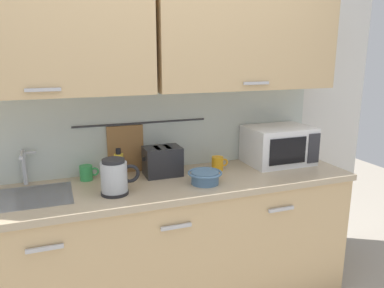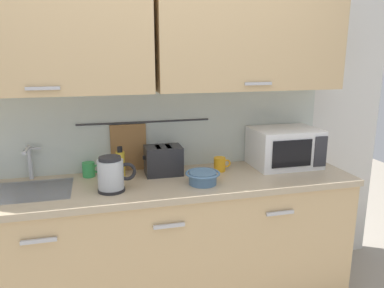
{
  "view_description": "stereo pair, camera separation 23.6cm",
  "coord_description": "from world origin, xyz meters",
  "views": [
    {
      "loc": [
        -0.58,
        -1.83,
        1.69
      ],
      "look_at": [
        0.22,
        0.33,
        1.12
      ],
      "focal_mm": 34.79,
      "sensor_mm": 36.0,
      "label": 1
    },
    {
      "loc": [
        -0.36,
        -1.9,
        1.69
      ],
      "look_at": [
        0.22,
        0.33,
        1.12
      ],
      "focal_mm": 34.79,
      "sensor_mm": 36.0,
      "label": 2
    }
  ],
  "objects": [
    {
      "name": "microwave",
      "position": [
        0.92,
        0.41,
        1.04
      ],
      "size": [
        0.46,
        0.35,
        0.27
      ],
      "color": "white",
      "rests_on": "counter_unit"
    },
    {
      "name": "counter_unit",
      "position": [
        -0.01,
        0.3,
        0.46
      ],
      "size": [
        2.53,
        0.64,
        0.9
      ],
      "color": "tan",
      "rests_on": "ground"
    },
    {
      "name": "mug_by_kettle",
      "position": [
        0.44,
        0.4,
        0.95
      ],
      "size": [
        0.12,
        0.08,
        0.09
      ],
      "color": "orange",
      "rests_on": "counter_unit"
    },
    {
      "name": "electric_kettle",
      "position": [
        -0.3,
        0.2,
        1.0
      ],
      "size": [
        0.23,
        0.16,
        0.21
      ],
      "color": "black",
      "rests_on": "counter_unit"
    },
    {
      "name": "back_wall_assembly",
      "position": [
        -0.0,
        0.53,
        1.52
      ],
      "size": [
        3.7,
        0.41,
        2.5
      ],
      "color": "silver",
      "rests_on": "ground"
    },
    {
      "name": "mug_near_sink",
      "position": [
        -0.43,
        0.5,
        0.95
      ],
      "size": [
        0.12,
        0.08,
        0.09
      ],
      "color": "green",
      "rests_on": "counter_unit"
    },
    {
      "name": "sink_faucet",
      "position": [
        -0.78,
        0.53,
        1.04
      ],
      "size": [
        0.09,
        0.17,
        0.22
      ],
      "color": "#B2B5BA",
      "rests_on": "counter_unit"
    },
    {
      "name": "mixing_bowl",
      "position": [
        0.25,
        0.18,
        0.94
      ],
      "size": [
        0.21,
        0.21,
        0.08
      ],
      "color": "#4C7093",
      "rests_on": "counter_unit"
    },
    {
      "name": "dish_soap_bottle",
      "position": [
        -0.23,
        0.47,
        0.99
      ],
      "size": [
        0.06,
        0.06,
        0.2
      ],
      "color": "yellow",
      "rests_on": "counter_unit"
    },
    {
      "name": "toaster",
      "position": [
        0.05,
        0.43,
        1.0
      ],
      "size": [
        0.26,
        0.17,
        0.19
      ],
      "color": "#232326",
      "rests_on": "counter_unit"
    }
  ]
}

